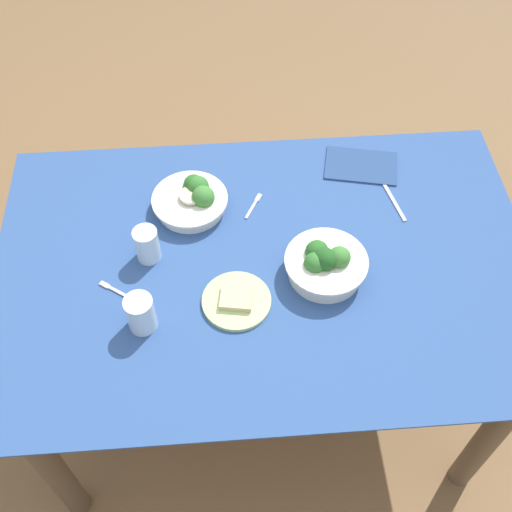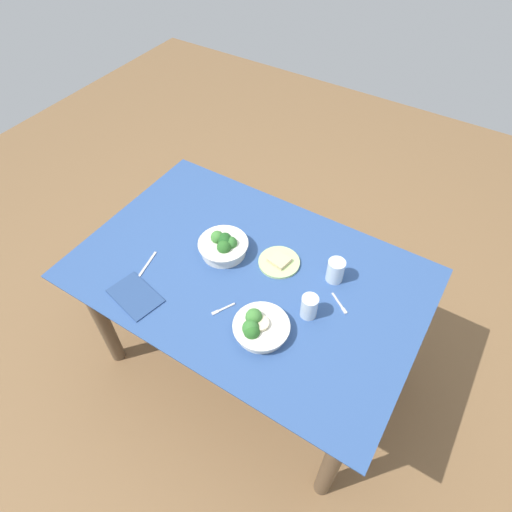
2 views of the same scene
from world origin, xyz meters
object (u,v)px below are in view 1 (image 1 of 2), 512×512
at_px(broccoli_bowl_far, 325,264).
at_px(fork_by_near_bowl, 254,205).
at_px(broccoli_bowl_near, 193,199).
at_px(table_knife_left, 390,195).
at_px(water_glass_side, 141,313).
at_px(water_glass_center, 147,245).
at_px(napkin_folded_upper, 361,166).
at_px(fork_by_far_bowl, 115,290).
at_px(bread_side_plate, 236,300).

bearing_deg(broccoli_bowl_far, fork_by_near_bowl, -56.61).
height_order(broccoli_bowl_near, table_knife_left, broccoli_bowl_near).
bearing_deg(table_knife_left, water_glass_side, -73.70).
relative_size(water_glass_center, napkin_folded_upper, 0.48).
height_order(broccoli_bowl_near, fork_by_far_bowl, broccoli_bowl_near).
relative_size(bread_side_plate, fork_by_near_bowl, 1.89).
bearing_deg(broccoli_bowl_near, table_knife_left, 179.82).
distance_m(broccoli_bowl_near, napkin_folded_upper, 0.52).
xyz_separation_m(broccoli_bowl_near, water_glass_side, (0.13, 0.38, 0.02)).
height_order(water_glass_center, napkin_folded_upper, water_glass_center).
xyz_separation_m(water_glass_center, table_knife_left, (-0.69, -0.17, -0.05)).
relative_size(broccoli_bowl_near, napkin_folded_upper, 1.00).
distance_m(broccoli_bowl_far, napkin_folded_upper, 0.42).
bearing_deg(fork_by_far_bowl, fork_by_near_bowl, -110.35).
bearing_deg(fork_by_far_bowl, broccoli_bowl_near, -92.27).
bearing_deg(water_glass_side, broccoli_bowl_near, -108.74).
distance_m(bread_side_plate, fork_by_far_bowl, 0.32).
xyz_separation_m(water_glass_side, fork_by_far_bowl, (0.08, -0.11, -0.05)).
xyz_separation_m(water_glass_center, fork_by_far_bowl, (0.09, 0.11, -0.05)).
relative_size(fork_by_far_bowl, napkin_folded_upper, 0.44).
relative_size(water_glass_center, table_knife_left, 0.50).
xyz_separation_m(water_glass_center, fork_by_near_bowl, (-0.29, -0.16, -0.05)).
bearing_deg(water_glass_center, fork_by_far_bowl, 51.22).
height_order(water_glass_center, fork_by_far_bowl, water_glass_center).
height_order(water_glass_side, fork_by_far_bowl, water_glass_side).
bearing_deg(water_glass_center, bread_side_plate, 143.92).
height_order(broccoli_bowl_far, fork_by_near_bowl, broccoli_bowl_far).
height_order(broccoli_bowl_far, water_glass_center, broccoli_bowl_far).
xyz_separation_m(broccoli_bowl_near, fork_by_far_bowl, (0.21, 0.28, -0.03)).
bearing_deg(broccoli_bowl_near, fork_by_far_bowl, 53.25).
xyz_separation_m(bread_side_plate, water_glass_center, (0.23, -0.16, 0.04)).
xyz_separation_m(water_glass_side, table_knife_left, (-0.70, -0.38, -0.05)).
xyz_separation_m(bread_side_plate, napkin_folded_upper, (-0.40, -0.46, -0.01)).
relative_size(water_glass_center, fork_by_near_bowl, 1.09).
height_order(water_glass_side, fork_by_near_bowl, water_glass_side).
bearing_deg(water_glass_side, fork_by_near_bowl, -129.00).
relative_size(water_glass_side, table_knife_left, 0.51).
xyz_separation_m(broccoli_bowl_near, fork_by_near_bowl, (-0.17, 0.01, -0.03)).
relative_size(broccoli_bowl_far, water_glass_side, 2.08).
bearing_deg(napkin_folded_upper, fork_by_near_bowl, 21.70).
xyz_separation_m(broccoli_bowl_far, table_knife_left, (-0.23, -0.26, -0.04)).
bearing_deg(bread_side_plate, napkin_folded_upper, -131.23).
xyz_separation_m(broccoli_bowl_far, fork_by_far_bowl, (0.54, 0.02, -0.04)).
height_order(fork_by_near_bowl, table_knife_left, same).
bearing_deg(fork_by_far_bowl, broccoli_bowl_far, -143.93).
bearing_deg(broccoli_bowl_far, napkin_folded_upper, -113.47).
bearing_deg(broccoli_bowl_near, napkin_folded_upper, -166.31).
bearing_deg(fork_by_far_bowl, napkin_folded_upper, -116.22).
xyz_separation_m(bread_side_plate, water_glass_side, (0.23, 0.05, 0.04)).
bearing_deg(bread_side_plate, table_knife_left, -144.44).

